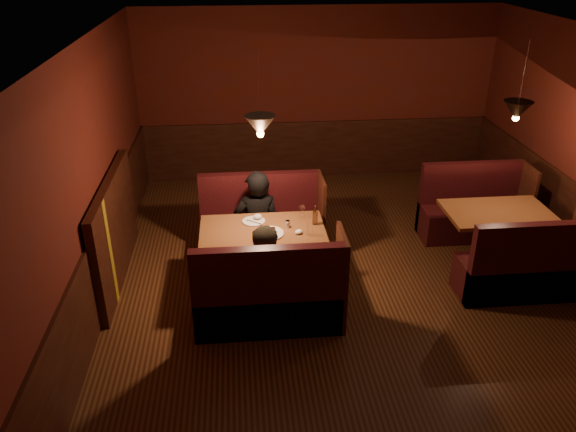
{
  "coord_description": "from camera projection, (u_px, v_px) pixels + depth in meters",
  "views": [
    {
      "loc": [
        -1.39,
        -5.82,
        3.87
      ],
      "look_at": [
        -0.83,
        -0.01,
        0.95
      ],
      "focal_mm": 35.0,
      "sensor_mm": 36.0,
      "label": 1
    }
  ],
  "objects": [
    {
      "name": "second_table",
      "position": [
        496.0,
        224.0,
        7.19
      ],
      "size": [
        1.33,
        0.85,
        0.75
      ],
      "color": "maroon",
      "rests_on": "ground"
    },
    {
      "name": "diner_a",
      "position": [
        257.0,
        206.0,
        7.05
      ],
      "size": [
        0.62,
        0.42,
        1.65
      ],
      "primitive_type": "imported",
      "rotation": [
        0.0,
        0.0,
        3.18
      ],
      "color": "black",
      "rests_on": "ground"
    },
    {
      "name": "second_bench_near",
      "position": [
        524.0,
        272.0,
        6.59
      ],
      "size": [
        1.46,
        0.55,
        1.05
      ],
      "color": "black",
      "rests_on": "ground"
    },
    {
      "name": "main_table",
      "position": [
        264.0,
        243.0,
        6.66
      ],
      "size": [
        1.47,
        0.89,
        1.03
      ],
      "color": "maroon",
      "rests_on": "ground"
    },
    {
      "name": "room",
      "position": [
        335.0,
        204.0,
        6.57
      ],
      "size": [
        6.02,
        7.02,
        2.92
      ],
      "color": "#421F0F",
      "rests_on": "ground"
    },
    {
      "name": "second_bench_far",
      "position": [
        472.0,
        213.0,
        8.0
      ],
      "size": [
        1.46,
        0.55,
        1.05
      ],
      "color": "black",
      "rests_on": "ground"
    },
    {
      "name": "main_bench_near",
      "position": [
        271.0,
        301.0,
        6.03
      ],
      "size": [
        1.61,
        0.58,
        1.1
      ],
      "color": "black",
      "rests_on": "ground"
    },
    {
      "name": "main_bench_far",
      "position": [
        262.0,
        229.0,
        7.51
      ],
      "size": [
        1.61,
        0.58,
        1.1
      ],
      "color": "black",
      "rests_on": "ground"
    },
    {
      "name": "diner_b",
      "position": [
        269.0,
        261.0,
        6.03
      ],
      "size": [
        0.86,
        0.76,
        1.49
      ],
      "primitive_type": "imported",
      "rotation": [
        0.0,
        0.0,
        0.32
      ],
      "color": "#322E22",
      "rests_on": "ground"
    }
  ]
}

